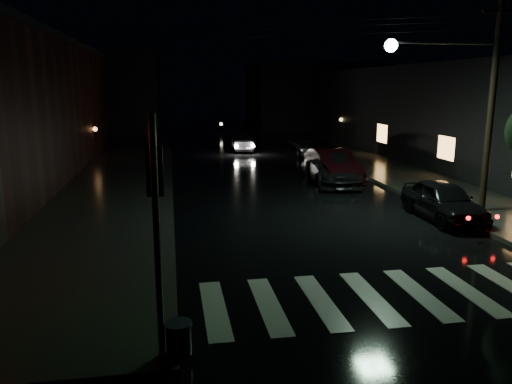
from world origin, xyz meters
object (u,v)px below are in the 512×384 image
parked_car_b (333,166)px  parked_car_c (333,167)px  oncoming_car (242,143)px  parked_car_a (443,201)px  parked_car_d (323,151)px

parked_car_b → parked_car_c: size_ratio=0.92×
oncoming_car → parked_car_a: bearing=105.7°
parked_car_b → parked_car_d: (1.66, 7.06, -0.18)m
parked_car_d → oncoming_car: bearing=121.7°
parked_car_a → parked_car_b: bearing=103.4°
parked_car_b → oncoming_car: size_ratio=1.29×
parked_car_a → parked_car_c: (-1.71, 7.37, 0.08)m
parked_car_a → oncoming_car: (-4.42, 20.24, -0.07)m
parked_car_a → parked_car_c: bearing=104.1°
parked_car_d → oncoming_car: size_ratio=1.19×
parked_car_c → oncoming_car: size_ratio=1.41×
parked_car_b → parked_car_d: parked_car_b is taller
parked_car_a → parked_car_d: 14.58m
parked_car_b → oncoming_car: 13.02m
parked_car_c → parked_car_a: bearing=-70.1°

